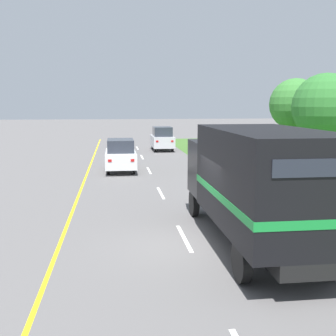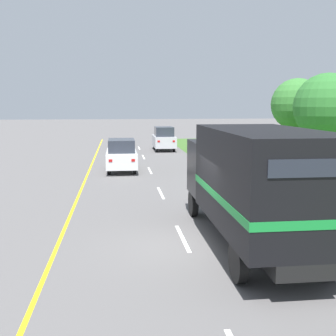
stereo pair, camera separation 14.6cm
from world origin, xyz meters
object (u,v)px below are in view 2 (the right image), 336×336
(lead_car_silver_ahead, at_px, (164,139))
(highway_sign, at_px, (277,152))
(roadside_tree_near, at_px, (327,107))
(roadside_tree_mid, at_px, (297,104))
(lead_car_white, at_px, (122,155))
(horse_trailer_truck, at_px, (254,181))

(lead_car_silver_ahead, bearing_deg, highway_sign, -75.57)
(highway_sign, distance_m, roadside_tree_near, 8.51)
(roadside_tree_mid, bearing_deg, roadside_tree_near, -92.77)
(lead_car_white, height_order, roadside_tree_mid, roadside_tree_mid)
(horse_trailer_truck, relative_size, highway_sign, 2.93)
(horse_trailer_truck, xyz_separation_m, highway_sign, (4.30, 9.24, -0.32))
(horse_trailer_truck, distance_m, roadside_tree_near, 18.27)
(roadside_tree_near, height_order, roadside_tree_mid, roadside_tree_near)
(roadside_tree_near, bearing_deg, horse_trailer_truck, -123.12)
(highway_sign, bearing_deg, roadside_tree_mid, 62.56)
(highway_sign, bearing_deg, lead_car_silver_ahead, 104.43)
(horse_trailer_truck, height_order, lead_car_white, horse_trailer_truck)
(highway_sign, height_order, roadside_tree_near, roadside_tree_near)
(highway_sign, relative_size, roadside_tree_near, 0.44)
(horse_trailer_truck, distance_m, highway_sign, 10.19)
(lead_car_white, height_order, roadside_tree_near, roadside_tree_near)
(lead_car_white, distance_m, highway_sign, 9.33)
(roadside_tree_near, xyz_separation_m, roadside_tree_mid, (0.26, 5.37, 0.16))
(roadside_tree_near, relative_size, roadside_tree_mid, 1.01)
(horse_trailer_truck, xyz_separation_m, roadside_tree_near, (9.93, 15.21, 1.93))
(horse_trailer_truck, height_order, lead_car_silver_ahead, horse_trailer_truck)
(lead_car_white, relative_size, lead_car_silver_ahead, 1.10)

